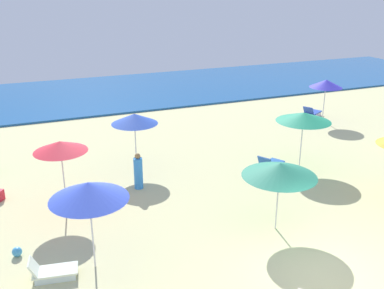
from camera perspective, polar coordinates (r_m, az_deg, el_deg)
ground_plane at (r=13.59m, az=16.07°, el=-15.55°), size 60.00×60.00×0.00m
ocean at (r=34.09m, az=-9.36°, el=6.81°), size 60.00×11.99×0.12m
umbrella_0 at (r=26.98m, az=17.04°, el=7.58°), size 1.90×1.90×2.53m
lounge_chair_0_0 at (r=28.18m, az=15.31°, el=4.01°), size 1.59×1.25×0.77m
umbrella_1 at (r=15.91m, az=-16.76°, el=-0.24°), size 1.88×1.88×2.64m
umbrella_2 at (r=12.35m, az=-13.30°, el=-5.88°), size 2.20×2.20×2.70m
lounge_chair_2_0 at (r=13.31m, az=-17.79°, el=-15.38°), size 1.37×0.78×0.65m
umbrella_3 at (r=19.72m, az=14.32°, el=3.49°), size 2.40×2.40×2.52m
lounge_chair_3_0 at (r=19.74m, az=10.12°, el=-2.55°), size 1.55×1.25×0.76m
umbrella_4 at (r=18.99m, az=-7.49°, el=3.34°), size 2.01×2.01×2.55m
umbrella_5 at (r=14.36m, az=11.33°, el=-3.22°), size 2.44×2.44×2.38m
beachgoer_1 at (r=17.66m, az=-7.00°, el=-3.60°), size 0.47×0.47×1.50m
beach_ball_2 at (r=14.61m, az=-21.80°, el=-12.83°), size 0.30×0.30×0.30m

